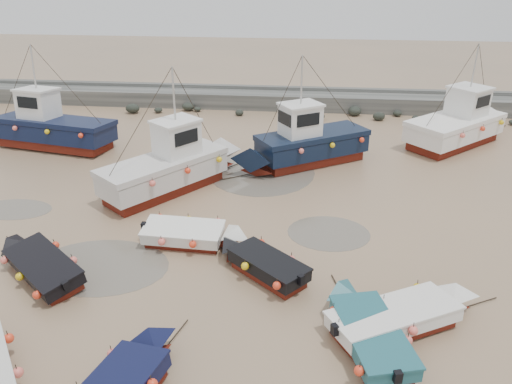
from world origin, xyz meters
TOP-DOWN VIEW (x-y plane):
  - ground at (0.00, 0.00)m, footprint 120.00×120.00m
  - seawall at (0.05, 21.99)m, footprint 60.00×4.92m
  - puddle_a at (-3.54, -1.26)m, footprint 5.37×5.37m
  - puddle_b at (5.37, 2.27)m, footprint 3.60×3.60m
  - puddle_c at (-9.54, 2.98)m, footprint 3.70×3.70m
  - puddle_d at (1.80, 8.83)m, footprint 5.96×5.96m
  - dinghy_2 at (6.35, -4.46)m, footprint 2.68×5.76m
  - dinghy_3 at (7.58, -3.68)m, footprint 6.15×3.85m
  - dinghy_4 at (-5.49, -1.98)m, footprint 5.19×4.51m
  - dinghy_5 at (-0.33, 0.75)m, footprint 5.60×2.12m
  - dinghy_6 at (2.74, -1.08)m, footprint 4.49×4.03m
  - cabin_boat_0 at (-12.06, 11.49)m, footprint 10.64×4.31m
  - cabin_boat_1 at (-2.45, 6.11)m, footprint 6.94×8.45m
  - cabin_boat_2 at (4.07, 10.11)m, footprint 8.70×6.15m
  - cabin_boat_3 at (13.96, 14.88)m, footprint 8.31×7.86m
  - person at (-2.24, 7.96)m, footprint 0.63×0.44m

SIDE VIEW (x-z plane):
  - ground at x=0.00m, z-range 0.00..0.00m
  - person at x=-2.24m, z-range -0.83..0.83m
  - puddle_a at x=-3.54m, z-range 0.00..0.01m
  - puddle_b at x=5.37m, z-range 0.00..0.01m
  - puddle_c at x=-9.54m, z-range 0.00..0.01m
  - puddle_d at x=1.80m, z-range 0.00..0.01m
  - dinghy_3 at x=7.58m, z-range -0.18..1.25m
  - dinghy_4 at x=-5.49m, z-range -0.17..1.26m
  - dinghy_2 at x=6.35m, z-range -0.16..1.26m
  - dinghy_5 at x=-0.33m, z-range -0.16..1.27m
  - dinghy_6 at x=2.74m, z-range -0.15..1.27m
  - seawall at x=0.05m, z-range -0.12..1.38m
  - cabin_boat_0 at x=-12.06m, z-range -1.79..4.43m
  - cabin_boat_3 at x=13.96m, z-range -1.77..4.45m
  - cabin_boat_1 at x=-2.45m, z-range -1.76..4.46m
  - cabin_boat_2 at x=4.07m, z-range -1.75..4.47m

